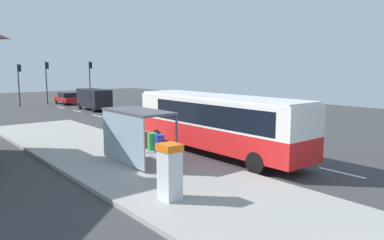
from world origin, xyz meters
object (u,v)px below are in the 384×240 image
object	(u,v)px
traffic_light_near_side	(90,76)
bus_shelter	(132,123)
recycling_bin_blue	(160,144)
traffic_light_median	(47,76)
ticket_machine	(170,171)
bus	(217,121)
sedan_near	(67,98)
traffic_light_far_side	(19,78)
white_van	(94,98)
recycling_bin_green	(152,141)
recycling_bin_red	(145,140)

from	to	relation	value
traffic_light_near_side	bus_shelter	xyz separation A→B (m)	(-11.91, -31.33, -1.50)
recycling_bin_blue	traffic_light_median	xyz separation A→B (m)	(4.59, 31.91, 2.92)
ticket_machine	bus_shelter	size ratio (longest dim) A/B	0.48
bus	traffic_light_near_side	bearing A→B (deg)	77.35
sedan_near	traffic_light_far_side	bearing A→B (deg)	174.08
sedan_near	traffic_light_far_side	size ratio (longest dim) A/B	0.87
white_van	traffic_light_near_side	world-z (taller)	traffic_light_near_side
sedan_near	bus_shelter	size ratio (longest dim) A/B	1.11
recycling_bin_green	traffic_light_far_side	size ratio (longest dim) A/B	0.19
traffic_light_far_side	traffic_light_median	world-z (taller)	traffic_light_median
white_van	bus_shelter	size ratio (longest dim) A/B	1.31
sedan_near	recycling_bin_red	xyz separation A→B (m)	(-6.50, -29.15, -0.14)
bus	recycling_bin_red	world-z (taller)	bus
ticket_machine	recycling_bin_red	xyz separation A→B (m)	(3.70, 7.44, -0.52)
traffic_light_near_side	sedan_near	bearing A→B (deg)	175.70
sedan_near	recycling_bin_red	distance (m)	29.87
sedan_near	traffic_light_median	size ratio (longest dim) A/B	0.82
recycling_bin_green	bus_shelter	bearing A→B (deg)	-142.15
ticket_machine	traffic_light_far_side	size ratio (longest dim) A/B	0.38
bus	ticket_machine	world-z (taller)	bus
recycling_bin_green	traffic_light_near_side	world-z (taller)	traffic_light_near_side
recycling_bin_green	traffic_light_near_side	bearing A→B (deg)	71.87
traffic_light_near_side	traffic_light_far_side	size ratio (longest dim) A/B	1.07
ticket_machine	traffic_light_near_side	xyz separation A→B (m)	(13.39, 36.36, 2.43)
bus_shelter	ticket_machine	bearing A→B (deg)	-106.50
white_van	bus_shelter	bearing A→B (deg)	-110.41
bus_shelter	traffic_light_near_side	bearing A→B (deg)	69.19
sedan_near	traffic_light_median	distance (m)	3.63
recycling_bin_red	recycling_bin_green	bearing A→B (deg)	-90.00
recycling_bin_blue	recycling_bin_green	xyz separation A→B (m)	(0.00, 0.70, 0.00)
traffic_light_far_side	traffic_light_median	bearing A→B (deg)	12.89
recycling_bin_blue	bus_shelter	xyz separation A→B (m)	(-2.21, -1.02, 1.44)
traffic_light_far_side	white_van	bearing A→B (deg)	-59.48
white_van	recycling_bin_red	distance (m)	21.70
bus	bus_shelter	distance (m)	4.77
traffic_light_far_side	bus_shelter	size ratio (longest dim) A/B	1.27
traffic_light_near_side	white_van	bearing A→B (deg)	-111.91
traffic_light_near_side	traffic_light_far_side	xyz separation A→B (m)	(-8.60, 0.80, -0.22)
traffic_light_near_side	recycling_bin_green	bearing A→B (deg)	-108.13
ticket_machine	recycling_bin_blue	world-z (taller)	ticket_machine
bus_shelter	white_van	bearing A→B (deg)	69.59
recycling_bin_red	bus_shelter	xyz separation A→B (m)	(-2.21, -2.42, 1.44)
sedan_near	ticket_machine	xyz separation A→B (m)	(-10.20, -36.60, 0.38)
recycling_bin_red	traffic_light_near_side	distance (m)	30.64
sedan_near	bus_shelter	world-z (taller)	bus_shelter
ticket_machine	traffic_light_median	bearing A→B (deg)	77.67
bus	recycling_bin_green	bearing A→B (deg)	134.78
bus	recycling_bin_green	xyz separation A→B (m)	(-2.49, 2.51, -1.19)
recycling_bin_blue	traffic_light_far_side	bearing A→B (deg)	87.98
traffic_light_median	sedan_near	bearing A→B (deg)	-35.53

